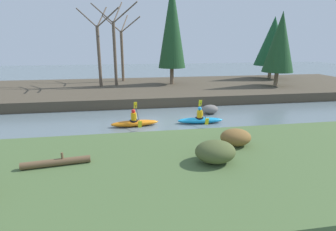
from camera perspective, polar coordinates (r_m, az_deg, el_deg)
The scene contains 15 objects.
ground_plane at distance 15.45m, azimuth 0.71°, elevation -1.84°, with size 90.00×90.00×0.00m, color slate.
riverbank_near at distance 9.38m, azimuth 7.96°, elevation -11.90°, with size 44.00×7.18×0.65m.
riverbank_far at distance 24.84m, azimuth -3.28°, elevation 5.69°, with size 44.00×11.75×0.73m.
conifer_tree_far_left at distance 25.52m, azimuth 0.88°, elevation 19.13°, with size 2.56×2.56×9.40m.
conifer_tree_left at distance 26.35m, azimuth 23.22°, elevation 14.44°, with size 2.77×2.77×6.58m.
conifer_tree_mid_left at distance 31.67m, azimuth 21.88°, elevation 14.76°, with size 3.68×3.68×6.60m.
bare_tree_upstream at distance 24.84m, azimuth -14.79°, elevation 13.84°, with size 3.90×3.85×7.11m.
bare_tree_mid_upstream at distance 25.22m, azimuth -11.50°, elevation 14.62°, with size 4.18×4.13×7.64m.
bare_tree_mid_downstream at distance 27.87m, azimuth -9.94°, elevation 13.86°, with size 3.69×3.64×6.70m.
shrub_clump_second at distance 9.18m, azimuth 10.25°, elevation -7.75°, with size 1.40×1.17×0.76m.
shrub_clump_third at distance 10.83m, azimuth 14.51°, elevation -4.60°, with size 1.23×1.03×0.67m.
kayaker_lead at distance 15.66m, azimuth 7.10°, elevation -0.87°, with size 2.79×2.07×1.20m.
kayaker_middle at distance 15.12m, azimuth -7.18°, elevation -1.49°, with size 2.79×2.07×1.20m.
boulder_midstream at distance 17.84m, azimuth 9.16°, elevation 1.35°, with size 1.07×0.84×0.60m.
driftwood_log at distance 9.64m, azimuth -23.11°, elevation -9.35°, with size 2.20×0.50×0.44m.
Camera 1 is at (-2.60, -14.51, 4.64)m, focal length 28.00 mm.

